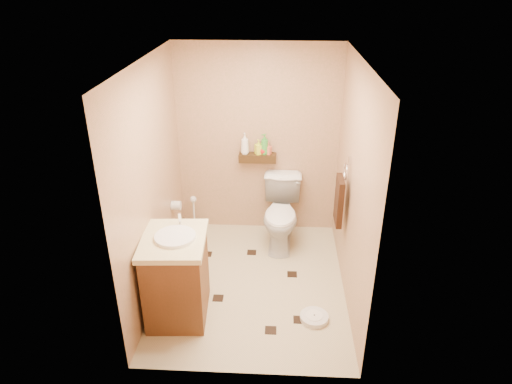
{
  "coord_description": "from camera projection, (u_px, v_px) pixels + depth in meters",
  "views": [
    {
      "loc": [
        0.26,
        -4.06,
        3.13
      ],
      "look_at": [
        0.03,
        0.25,
        1.0
      ],
      "focal_mm": 32.0,
      "sensor_mm": 36.0,
      "label": 1
    }
  ],
  "objects": [
    {
      "name": "toilet_brush",
      "position": [
        194.0,
        219.0,
        5.96
      ],
      "size": [
        0.12,
        0.12,
        0.51
      ],
      "color": "#1A6A66",
      "rests_on": "ground"
    },
    {
      "name": "toilet",
      "position": [
        281.0,
        214.0,
        5.58
      ],
      "size": [
        0.5,
        0.83,
        0.83
      ],
      "primitive_type": "imported",
      "rotation": [
        0.0,
        0.0,
        -0.04
      ],
      "color": "white",
      "rests_on": "ground"
    },
    {
      "name": "wall_front",
      "position": [
        241.0,
        257.0,
        3.39
      ],
      "size": [
        2.0,
        0.04,
        2.4
      ],
      "primitive_type": "cube",
      "color": "tan",
      "rests_on": "ground"
    },
    {
      "name": "bathroom_scale",
      "position": [
        314.0,
        317.0,
        4.5
      ],
      "size": [
        0.31,
        0.31,
        0.06
      ],
      "rotation": [
        0.0,
        0.0,
        -0.1
      ],
      "color": "silver",
      "rests_on": "ground"
    },
    {
      "name": "bottle_d",
      "position": [
        265.0,
        144.0,
        5.55
      ],
      "size": [
        0.14,
        0.14,
        0.26
      ],
      "primitive_type": "imported",
      "rotation": [
        0.0,
        0.0,
        5.29
      ],
      "color": "green",
      "rests_on": "wall_shelf"
    },
    {
      "name": "towel_ring",
      "position": [
        340.0,
        199.0,
        4.8
      ],
      "size": [
        0.12,
        0.3,
        0.76
      ],
      "color": "silver",
      "rests_on": "wall_right"
    },
    {
      "name": "wall_shelf",
      "position": [
        257.0,
        158.0,
        5.63
      ],
      "size": [
        0.46,
        0.14,
        0.1
      ],
      "primitive_type": "cube",
      "color": "#3B2610",
      "rests_on": "wall_back"
    },
    {
      "name": "wall_back",
      "position": [
        258.0,
        142.0,
        5.63
      ],
      "size": [
        2.0,
        0.04,
        2.4
      ],
      "primitive_type": "cube",
      "color": "tan",
      "rests_on": "ground"
    },
    {
      "name": "vanity",
      "position": [
        177.0,
        275.0,
        4.42
      ],
      "size": [
        0.63,
        0.75,
        1.02
      ],
      "rotation": [
        0.0,
        0.0,
        0.06
      ],
      "color": "brown",
      "rests_on": "ground"
    },
    {
      "name": "bottle_a",
      "position": [
        245.0,
        144.0,
        5.56
      ],
      "size": [
        0.12,
        0.12,
        0.26
      ],
      "primitive_type": "imported",
      "rotation": [
        0.0,
        0.0,
        3.35
      ],
      "color": "white",
      "rests_on": "wall_shelf"
    },
    {
      "name": "ground",
      "position": [
        252.0,
        283.0,
        5.04
      ],
      "size": [
        2.5,
        2.5,
        0.0
      ],
      "primitive_type": "plane",
      "color": "beige",
      "rests_on": "ground"
    },
    {
      "name": "bottle_b",
      "position": [
        259.0,
        147.0,
        5.57
      ],
      "size": [
        0.11,
        0.11,
        0.18
      ],
      "primitive_type": "imported",
      "rotation": [
        0.0,
        0.0,
        3.6
      ],
      "color": "#D6E830",
      "rests_on": "wall_shelf"
    },
    {
      "name": "ceiling",
      "position": [
        251.0,
        61.0,
        3.98
      ],
      "size": [
        2.0,
        2.5,
        0.02
      ],
      "primitive_type": "cube",
      "color": "white",
      "rests_on": "wall_back"
    },
    {
      "name": "wall_left",
      "position": [
        152.0,
        183.0,
        4.56
      ],
      "size": [
        0.04,
        2.5,
        2.4
      ],
      "primitive_type": "cube",
      "color": "tan",
      "rests_on": "ground"
    },
    {
      "name": "bottle_e",
      "position": [
        268.0,
        148.0,
        5.57
      ],
      "size": [
        0.09,
        0.09,
        0.15
      ],
      "primitive_type": "imported",
      "rotation": [
        0.0,
        0.0,
        2.71
      ],
      "color": "#E06A4A",
      "rests_on": "wall_shelf"
    },
    {
      "name": "toilet_paper",
      "position": [
        176.0,
        205.0,
        5.4
      ],
      "size": [
        0.12,
        0.11,
        0.12
      ],
      "color": "silver",
      "rests_on": "wall_left"
    },
    {
      "name": "bottle_c",
      "position": [
        264.0,
        149.0,
        5.58
      ],
      "size": [
        0.12,
        0.12,
        0.13
      ],
      "primitive_type": "imported",
      "rotation": [
        0.0,
        0.0,
        4.92
      ],
      "color": "red",
      "rests_on": "wall_shelf"
    },
    {
      "name": "floor_accents",
      "position": [
        255.0,
        285.0,
        5.0
      ],
      "size": [
        1.19,
        1.43,
        0.01
      ],
      "color": "black",
      "rests_on": "ground"
    },
    {
      "name": "wall_right",
      "position": [
        353.0,
        187.0,
        4.46
      ],
      "size": [
        0.04,
        2.5,
        2.4
      ],
      "primitive_type": "cube",
      "color": "tan",
      "rests_on": "ground"
    }
  ]
}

